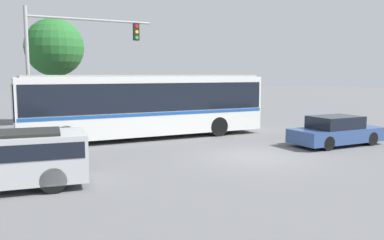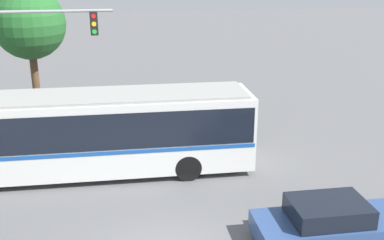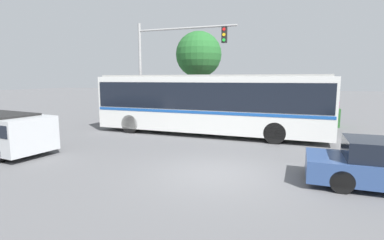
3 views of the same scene
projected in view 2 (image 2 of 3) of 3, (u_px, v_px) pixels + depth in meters
The scene contains 4 objects.
city_bus at pixel (91, 129), 17.19m from camera, with size 12.24×2.84×3.16m.
sedan_foreground at pixel (329, 223), 13.14m from camera, with size 4.39×1.82×1.33m.
flowering_hedge at pixel (135, 111), 22.69m from camera, with size 10.09×1.31×1.58m.
street_tree_left at pixel (29, 24), 22.98m from camera, with size 3.64×3.64×6.69m.
Camera 2 is at (-1.04, -10.34, 7.69)m, focal length 42.82 mm.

